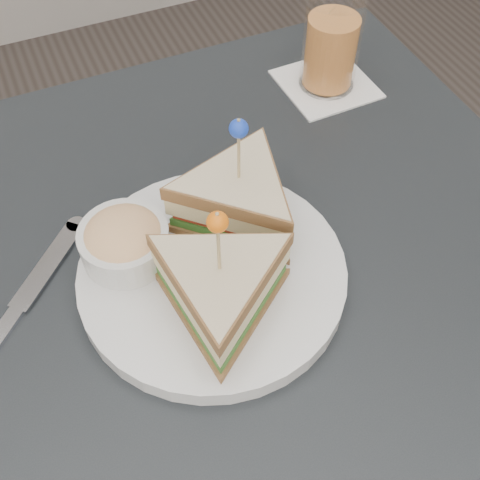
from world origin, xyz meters
name	(u,v)px	position (x,y,z in m)	size (l,w,h in m)	color
table	(236,316)	(0.00, 0.00, 0.67)	(0.80, 0.80, 0.75)	black
plate_meal	(216,249)	(-0.02, 0.01, 0.80)	(0.32, 0.32, 0.17)	silver
cutlery_knife	(22,302)	(-0.21, 0.06, 0.75)	(0.17, 0.17, 0.01)	silver
drink_set	(332,42)	(0.25, 0.25, 0.82)	(0.12, 0.12, 0.15)	white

